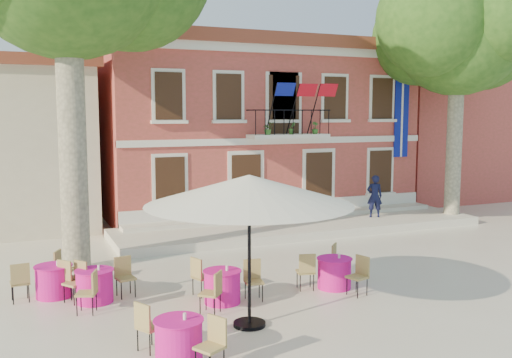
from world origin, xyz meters
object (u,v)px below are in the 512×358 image
at_px(plane_tree_east, 459,31).
at_px(pedestrian_navy, 375,196).
at_px(cafe_table_3, 95,284).
at_px(cafe_table_4, 334,271).
at_px(cafe_table_1, 222,285).
at_px(cafe_table_2, 179,338).
at_px(cafe_table_0, 54,279).
at_px(patio_umbrella, 249,190).
at_px(pedestrian_orange, 271,202).

relative_size(plane_tree_east, pedestrian_navy, 6.18).
height_order(cafe_table_3, cafe_table_4, same).
relative_size(cafe_table_1, cafe_table_3, 1.00).
height_order(pedestrian_navy, cafe_table_2, pedestrian_navy).
bearing_deg(cafe_table_0, cafe_table_1, -29.05).
xyz_separation_m(plane_tree_east, pedestrian_navy, (-3.39, 0.55, -6.49)).
distance_m(cafe_table_3, cafe_table_4, 5.84).
xyz_separation_m(pedestrian_navy, cafe_table_2, (-10.44, -9.14, -0.71)).
bearing_deg(patio_umbrella, pedestrian_orange, 63.04).
xyz_separation_m(cafe_table_2, cafe_table_3, (-0.96, 3.87, 0.01)).
distance_m(cafe_table_1, cafe_table_3, 2.98).
bearing_deg(plane_tree_east, cafe_table_1, -153.84).
relative_size(plane_tree_east, cafe_table_2, 5.47).
bearing_deg(cafe_table_1, cafe_table_2, -123.53).
height_order(pedestrian_navy, cafe_table_0, pedestrian_navy).
relative_size(patio_umbrella, cafe_table_0, 2.28).
relative_size(cafe_table_0, cafe_table_3, 1.01).
distance_m(plane_tree_east, cafe_table_1, 15.24).
relative_size(pedestrian_navy, cafe_table_3, 0.90).
height_order(cafe_table_0, cafe_table_4, same).
relative_size(plane_tree_east, cafe_table_3, 5.59).
xyz_separation_m(plane_tree_east, patio_umbrella, (-12.03, -7.51, -4.78)).
relative_size(plane_tree_east, cafe_table_4, 5.68).
distance_m(plane_tree_east, patio_umbrella, 14.96).
height_order(plane_tree_east, cafe_table_2, plane_tree_east).
relative_size(patio_umbrella, cafe_table_1, 2.31).
xyz_separation_m(cafe_table_1, cafe_table_2, (-1.77, -2.67, -0.01)).
xyz_separation_m(pedestrian_orange, cafe_table_2, (-6.27, -9.88, -0.63)).
xyz_separation_m(patio_umbrella, cafe_table_3, (-2.76, 2.79, -2.41)).
height_order(plane_tree_east, cafe_table_0, plane_tree_east).
height_order(patio_umbrella, cafe_table_4, patio_umbrella).
distance_m(cafe_table_2, cafe_table_4, 5.43).
bearing_deg(plane_tree_east, cafe_table_0, -165.89).
xyz_separation_m(cafe_table_0, cafe_table_3, (0.85, -0.78, 0.00)).
bearing_deg(plane_tree_east, cafe_table_2, -148.15).
bearing_deg(patio_umbrella, cafe_table_1, 91.10).
distance_m(pedestrian_navy, pedestrian_orange, 4.23).
height_order(patio_umbrella, cafe_table_0, patio_umbrella).
distance_m(plane_tree_east, cafe_table_4, 13.02).
height_order(cafe_table_0, cafe_table_3, same).
bearing_deg(cafe_table_4, pedestrian_navy, 48.87).
bearing_deg(pedestrian_orange, patio_umbrella, -116.58).
bearing_deg(cafe_table_2, pedestrian_navy, 41.22).
relative_size(pedestrian_orange, cafe_table_4, 0.83).
bearing_deg(cafe_table_3, pedestrian_orange, 39.70).
bearing_deg(cafe_table_1, cafe_table_0, 150.95).
relative_size(pedestrian_orange, cafe_table_0, 0.81).
relative_size(plane_tree_east, cafe_table_0, 5.53).
height_order(plane_tree_east, cafe_table_1, plane_tree_east).
bearing_deg(cafe_table_0, cafe_table_4, -17.14).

